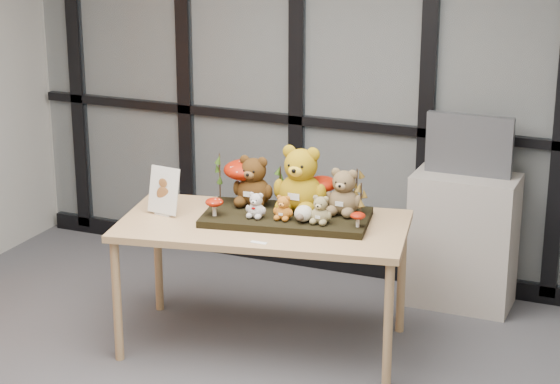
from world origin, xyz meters
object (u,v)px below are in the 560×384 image
at_px(mushroom_front_right, 358,219).
at_px(sign_holder, 164,193).
at_px(bear_brown_medium, 254,178).
at_px(cabinet, 463,240).
at_px(display_table, 263,234).
at_px(diorama_tray, 286,217).
at_px(mushroom_back_left, 245,179).
at_px(bear_beige_small, 321,208).
at_px(mushroom_back_right, 322,191).
at_px(bear_tan_back, 344,189).
at_px(bear_white_bow, 256,204).
at_px(plush_cream_hedgehog, 304,213).
at_px(monitor, 469,145).
at_px(bear_pooh_yellow, 301,175).
at_px(bear_small_yellow, 284,206).
at_px(mushroom_front_left, 214,206).

bearing_deg(mushroom_front_right, sign_holder, -173.81).
distance_m(bear_brown_medium, cabinet, 1.47).
bearing_deg(display_table, diorama_tray, 26.57).
distance_m(mushroom_back_left, sign_holder, 0.48).
distance_m(bear_brown_medium, bear_beige_small, 0.50).
distance_m(mushroom_back_right, mushroom_front_right, 0.39).
bearing_deg(bear_tan_back, mushroom_back_left, 171.14).
height_order(bear_white_bow, plush_cream_hedgehog, bear_white_bow).
bearing_deg(diorama_tray, sign_holder, -176.65).
height_order(diorama_tray, monitor, monitor).
xyz_separation_m(diorama_tray, mushroom_back_right, (0.14, 0.18, 0.12)).
distance_m(bear_pooh_yellow, bear_brown_medium, 0.30).
bearing_deg(monitor, bear_small_yellow, -126.47).
xyz_separation_m(diorama_tray, mushroom_back_left, (-0.31, 0.11, 0.16)).
bearing_deg(mushroom_front_right, mushroom_back_right, 141.92).
distance_m(diorama_tray, bear_beige_small, 0.27).
bearing_deg(plush_cream_hedgehog, sign_holder, 175.56).
bearing_deg(bear_beige_small, plush_cream_hedgehog, 176.49).
relative_size(display_table, mushroom_back_left, 6.28).
relative_size(bear_tan_back, sign_holder, 1.04).
relative_size(bear_brown_medium, bear_small_yellow, 2.11).
xyz_separation_m(display_table, diorama_tray, (0.11, 0.08, 0.09)).
distance_m(diorama_tray, mushroom_front_right, 0.45).
height_order(display_table, sign_holder, sign_holder).
xyz_separation_m(bear_tan_back, sign_holder, (-0.99, -0.31, -0.06)).
xyz_separation_m(bear_brown_medium, bear_tan_back, (0.53, 0.06, -0.02)).
distance_m(bear_brown_medium, sign_holder, 0.53).
bearing_deg(bear_brown_medium, bear_beige_small, -28.22).
relative_size(bear_brown_medium, mushroom_front_left, 2.84).
relative_size(mushroom_front_left, sign_holder, 0.41).
distance_m(bear_pooh_yellow, bear_beige_small, 0.27).
bearing_deg(sign_holder, display_table, 15.92).
bearing_deg(bear_white_bow, bear_beige_small, -3.13).
height_order(bear_beige_small, monitor, monitor).
xyz_separation_m(bear_brown_medium, sign_holder, (-0.45, -0.25, -0.07)).
distance_m(display_table, diorama_tray, 0.16).
distance_m(diorama_tray, mushroom_back_right, 0.26).
xyz_separation_m(bear_white_bow, mushroom_back_right, (0.28, 0.30, 0.02)).
height_order(bear_beige_small, sign_holder, sign_holder).
bearing_deg(bear_pooh_yellow, mushroom_front_left, -157.22).
xyz_separation_m(bear_brown_medium, bear_small_yellow, (0.26, -0.17, -0.09)).
distance_m(mushroom_front_left, sign_holder, 0.33).
distance_m(diorama_tray, monitor, 1.30).
bearing_deg(bear_pooh_yellow, mushroom_front_right, -30.43).
relative_size(bear_small_yellow, mushroom_back_right, 0.75).
xyz_separation_m(display_table, mushroom_back_left, (-0.20, 0.20, 0.24)).
bearing_deg(mushroom_back_right, plush_cream_hedgehog, -91.24).
relative_size(plush_cream_hedgehog, monitor, 0.19).
bearing_deg(diorama_tray, display_table, -153.43).
bearing_deg(diorama_tray, plush_cream_hedgehog, -41.84).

